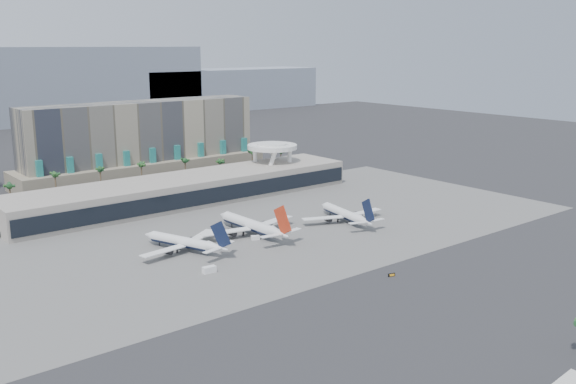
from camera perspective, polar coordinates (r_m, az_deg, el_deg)
ground at (r=220.12m, az=5.70°, el=-6.22°), size 900.00×900.00×0.00m
apron_pad at (r=260.15m, az=-2.82°, el=-3.13°), size 260.00×130.00×0.06m
mountain_ridge at (r=642.95m, az=-23.28°, el=8.18°), size 680.00×60.00×70.00m
hotel at (r=362.16m, az=-12.78°, el=3.87°), size 140.00×30.00×42.00m
terminal at (r=303.29m, az=-8.95°, el=0.32°), size 170.00×32.50×14.50m
saucer_structure at (r=336.06m, az=-1.41°, el=3.78°), size 26.00×26.00×21.89m
palm_row at (r=336.01m, az=-10.96°, el=2.17°), size 157.80×2.80×13.10m
airliner_left at (r=232.32m, az=-9.23°, el=-4.40°), size 36.38×37.57×13.57m
airliner_centre at (r=249.08m, az=-3.25°, el=-2.95°), size 43.52×44.80×15.46m
airliner_right at (r=267.48m, az=5.09°, el=-1.96°), size 37.54×38.99×13.58m
service_vehicle_a at (r=210.47m, az=-7.01°, el=-6.86°), size 4.52×2.48×2.13m
service_vehicle_b at (r=243.46m, az=-2.92°, el=-4.08°), size 3.59×2.84×1.62m
taxiway_sign at (r=208.49m, az=9.19°, el=-7.29°), size 2.38×1.11×1.09m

